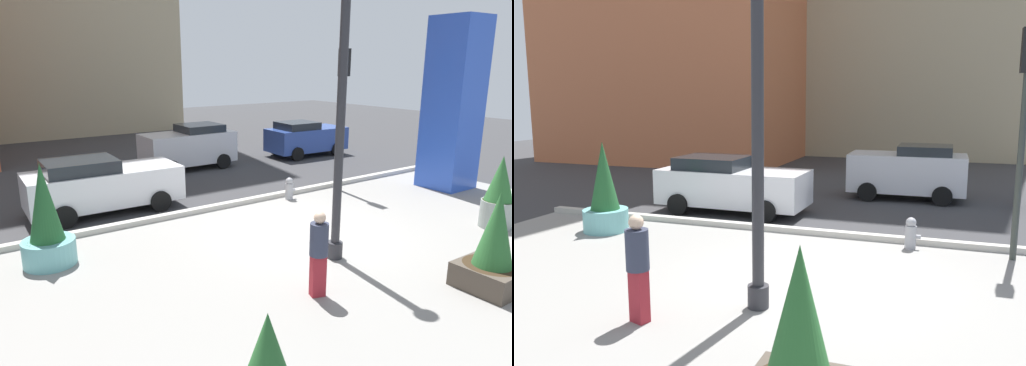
# 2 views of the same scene
# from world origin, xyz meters

# --- Properties ---
(ground_plane) EXTENTS (60.00, 60.00, 0.00)m
(ground_plane) POSITION_xyz_m (0.00, 4.00, 0.00)
(ground_plane) COLOR #38383A
(plaza_pavement) EXTENTS (18.00, 10.00, 0.02)m
(plaza_pavement) POSITION_xyz_m (0.00, -2.00, 0.00)
(plaza_pavement) COLOR gray
(plaza_pavement) RESTS_ON ground_plane
(curb_strip) EXTENTS (18.00, 0.24, 0.16)m
(curb_strip) POSITION_xyz_m (0.00, 3.12, 0.08)
(curb_strip) COLOR #B7B2A8
(curb_strip) RESTS_ON ground_plane
(lamp_post) EXTENTS (0.44, 0.44, 6.17)m
(lamp_post) POSITION_xyz_m (-0.56, -1.69, 3.01)
(lamp_post) COLOR #2D2D33
(lamp_post) RESTS_ON ground_plane
(art_pillar_blue) EXTENTS (1.55, 1.55, 5.99)m
(art_pillar_blue) POSITION_xyz_m (7.31, 0.75, 3.00)
(art_pillar_blue) COLOR blue
(art_pillar_blue) RESTS_ON ground_plane
(potted_plant_curbside) EXTENTS (1.16, 1.16, 2.04)m
(potted_plant_curbside) POSITION_xyz_m (0.98, -4.55, 0.82)
(potted_plant_curbside) COLOR #4C4238
(potted_plant_curbside) RESTS_ON ground_plane
(potted_plant_near_left) EXTENTS (1.16, 1.16, 2.36)m
(potted_plant_near_left) POSITION_xyz_m (-6.13, 1.69, 0.94)
(potted_plant_near_left) COLOR #6BB2B2
(potted_plant_near_left) RESTS_ON ground_plane
(potted_plant_mid_plaza) EXTENTS (0.86, 0.86, 2.02)m
(potted_plant_mid_plaza) POSITION_xyz_m (4.58, -2.67, 0.94)
(potted_plant_mid_plaza) COLOR gray
(potted_plant_mid_plaza) RESTS_ON ground_plane
(fire_hydrant) EXTENTS (0.36, 0.26, 0.75)m
(fire_hydrant) POSITION_xyz_m (1.56, 2.70, 0.37)
(fire_hydrant) COLOR #99999E
(fire_hydrant) RESTS_ON ground_plane
(traffic_light_far_side) EXTENTS (0.28, 0.42, 4.89)m
(traffic_light_far_side) POSITION_xyz_m (3.72, 2.60, 3.29)
(traffic_light_far_side) COLOR #333833
(traffic_light_far_side) RESTS_ON ground_plane
(car_curb_west) EXTENTS (3.96, 2.12, 1.68)m
(car_curb_west) POSITION_xyz_m (6.94, 8.25, 0.86)
(car_curb_west) COLOR #2D4793
(car_curb_west) RESTS_ON ground_plane
(car_curb_east) EXTENTS (4.52, 2.17, 1.69)m
(car_curb_east) POSITION_xyz_m (-3.95, 4.91, 0.86)
(car_curb_east) COLOR silver
(car_curb_east) RESTS_ON ground_plane
(car_passing_lane) EXTENTS (3.89, 2.05, 1.87)m
(car_passing_lane) POSITION_xyz_m (0.95, 8.86, 0.96)
(car_passing_lane) COLOR silver
(car_passing_lane) RESTS_ON ground_plane
(pedestrian_on_sidewalk) EXTENTS (0.45, 0.45, 1.74)m
(pedestrian_on_sidewalk) POSITION_xyz_m (-2.12, -2.83, 0.97)
(pedestrian_on_sidewalk) COLOR maroon
(pedestrian_on_sidewalk) RESTS_ON ground_plane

